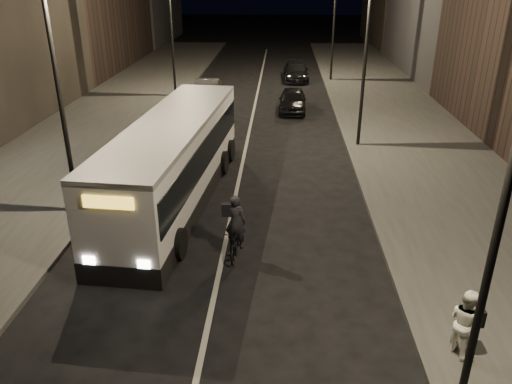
# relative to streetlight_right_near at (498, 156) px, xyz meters

# --- Properties ---
(ground) EXTENTS (180.00, 180.00, 0.00)m
(ground) POSITION_rel_streetlight_right_near_xyz_m (-5.33, 4.00, -5.36)
(ground) COLOR black
(ground) RESTS_ON ground
(sidewalk_right) EXTENTS (7.00, 70.00, 0.16)m
(sidewalk_right) POSITION_rel_streetlight_right_near_xyz_m (3.17, 18.00, -5.28)
(sidewalk_right) COLOR #343432
(sidewalk_right) RESTS_ON ground
(sidewalk_left) EXTENTS (7.00, 70.00, 0.16)m
(sidewalk_left) POSITION_rel_streetlight_right_near_xyz_m (-13.83, 18.00, -5.28)
(sidewalk_left) COLOR #343432
(sidewalk_left) RESTS_ON ground
(streetlight_right_near) EXTENTS (1.20, 0.44, 8.12)m
(streetlight_right_near) POSITION_rel_streetlight_right_near_xyz_m (0.00, 0.00, 0.00)
(streetlight_right_near) COLOR black
(streetlight_right_near) RESTS_ON sidewalk_right
(streetlight_right_mid) EXTENTS (1.20, 0.44, 8.12)m
(streetlight_right_mid) POSITION_rel_streetlight_right_near_xyz_m (0.00, 16.00, 0.00)
(streetlight_right_mid) COLOR black
(streetlight_right_mid) RESTS_ON sidewalk_right
(streetlight_right_far) EXTENTS (1.20, 0.44, 8.12)m
(streetlight_right_far) POSITION_rel_streetlight_right_near_xyz_m (0.00, 32.00, 0.00)
(streetlight_right_far) COLOR black
(streetlight_right_far) RESTS_ON sidewalk_right
(streetlight_left_near) EXTENTS (1.20, 0.44, 8.12)m
(streetlight_left_near) POSITION_rel_streetlight_right_near_xyz_m (-10.66, 8.00, 0.00)
(streetlight_left_near) COLOR black
(streetlight_left_near) RESTS_ON sidewalk_left
(streetlight_left_far) EXTENTS (1.20, 0.44, 8.12)m
(streetlight_left_far) POSITION_rel_streetlight_right_near_xyz_m (-10.66, 26.00, 0.00)
(streetlight_left_far) COLOR black
(streetlight_left_far) RESTS_ON sidewalk_left
(city_bus) EXTENTS (3.52, 11.98, 3.19)m
(city_bus) POSITION_rel_streetlight_right_near_xyz_m (-7.56, 9.40, -3.63)
(city_bus) COLOR silver
(city_bus) RESTS_ON ground
(cyclist_on_bicycle) EXTENTS (0.75, 1.86, 2.11)m
(cyclist_on_bicycle) POSITION_rel_streetlight_right_near_xyz_m (-4.91, 5.43, -4.66)
(cyclist_on_bicycle) COLOR black
(cyclist_on_bicycle) RESTS_ON ground
(pedestrian_woman) EXTENTS (0.86, 0.97, 1.66)m
(pedestrian_woman) POSITION_rel_streetlight_right_near_xyz_m (0.61, 1.22, -4.37)
(pedestrian_woman) COLOR white
(pedestrian_woman) RESTS_ON sidewalk_right
(car_near) EXTENTS (1.78, 4.15, 1.39)m
(car_near) POSITION_rel_streetlight_right_near_xyz_m (-2.91, 22.80, -4.66)
(car_near) COLOR black
(car_near) RESTS_ON ground
(car_mid) EXTENTS (1.84, 4.63, 1.50)m
(car_mid) POSITION_rel_streetlight_right_near_xyz_m (-8.57, 25.43, -4.61)
(car_mid) COLOR #353537
(car_mid) RESTS_ON ground
(car_far) EXTENTS (2.05, 4.78, 1.37)m
(car_far) POSITION_rel_streetlight_right_near_xyz_m (-2.48, 32.45, -4.67)
(car_far) COLOR black
(car_far) RESTS_ON ground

